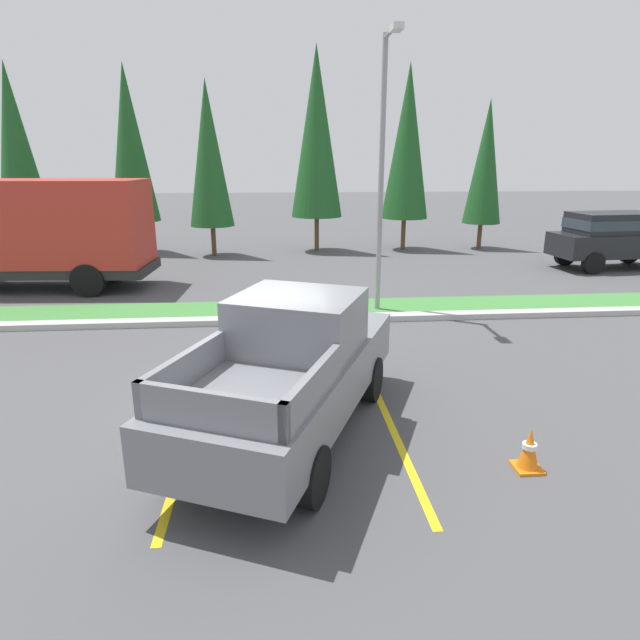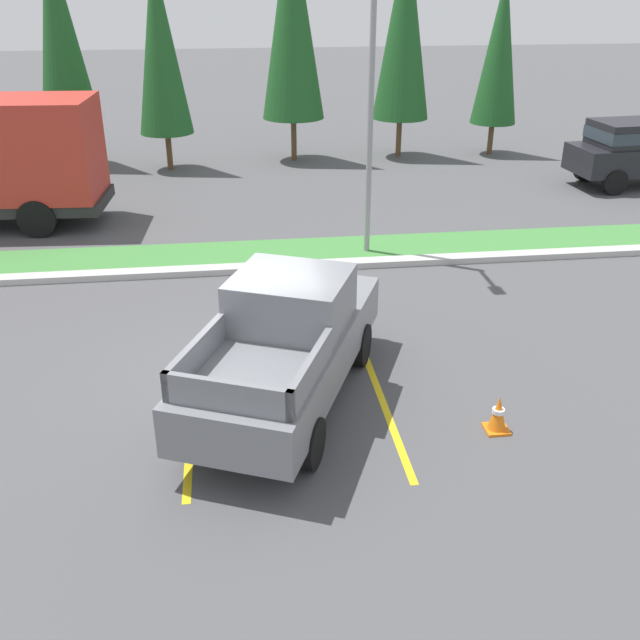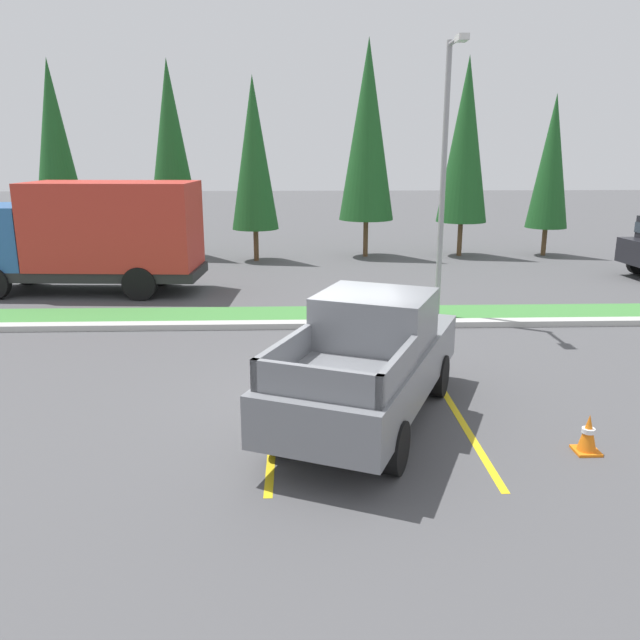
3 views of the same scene
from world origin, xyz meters
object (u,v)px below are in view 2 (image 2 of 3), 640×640
at_px(cypress_tree_far_right, 500,48).
at_px(cypress_tree_left_inner, 59,30).
at_px(traffic_cone, 498,414).
at_px(street_light, 373,88).
at_px(cypress_tree_right_inner, 292,14).
at_px(cypress_tree_center, 160,44).
at_px(pickup_truck_main, 287,343).
at_px(cypress_tree_rightmost, 404,24).

bearing_deg(cypress_tree_far_right, cypress_tree_left_inner, 179.50).
height_order(cypress_tree_far_right, traffic_cone, cypress_tree_far_right).
bearing_deg(street_light, traffic_cone, -85.99).
distance_m(cypress_tree_right_inner, traffic_cone, 18.69).
bearing_deg(cypress_tree_center, pickup_truck_main, -79.96).
bearing_deg(pickup_truck_main, cypress_tree_far_right, 61.05).
height_order(cypress_tree_left_inner, cypress_tree_far_right, cypress_tree_left_inner).
relative_size(street_light, traffic_cone, 11.48).
bearing_deg(street_light, cypress_tree_right_inner, 94.78).
height_order(pickup_truck_main, cypress_tree_rightmost, cypress_tree_rightmost).
bearing_deg(cypress_tree_center, traffic_cone, -71.03).
distance_m(pickup_truck_main, traffic_cone, 3.44).
bearing_deg(traffic_cone, street_light, 94.01).
distance_m(pickup_truck_main, cypress_tree_rightmost, 18.09).
xyz_separation_m(cypress_tree_rightmost, cypress_tree_far_right, (3.59, -0.04, -0.84)).
xyz_separation_m(street_light, cypress_tree_rightmost, (3.12, 10.31, 0.69)).
bearing_deg(cypress_tree_left_inner, cypress_tree_rightmost, -0.43).
bearing_deg(cypress_tree_center, cypress_tree_left_inner, 163.40).
bearing_deg(traffic_cone, cypress_tree_rightmost, 81.89).
bearing_deg(cypress_tree_left_inner, cypress_tree_right_inner, -1.17).
height_order(cypress_tree_left_inner, traffic_cone, cypress_tree_left_inner).
distance_m(cypress_tree_right_inner, cypress_tree_far_right, 7.66).
height_order(street_light, cypress_tree_rightmost, cypress_tree_rightmost).
xyz_separation_m(pickup_truck_main, cypress_tree_center, (-2.81, 15.87, 3.14)).
distance_m(pickup_truck_main, cypress_tree_right_inner, 17.27).
relative_size(cypress_tree_center, traffic_cone, 11.83).
bearing_deg(cypress_tree_far_right, cypress_tree_right_inner, -179.80).
distance_m(street_light, cypress_tree_center, 10.82).
distance_m(cypress_tree_center, traffic_cone, 18.57).
relative_size(cypress_tree_left_inner, cypress_tree_right_inner, 0.91).
relative_size(cypress_tree_left_inner, cypress_tree_center, 1.10).
relative_size(street_light, cypress_tree_left_inner, 0.88).
xyz_separation_m(cypress_tree_far_right, traffic_cone, (-6.16, -18.05, -3.55)).
bearing_deg(cypress_tree_rightmost, cypress_tree_center, -173.86).
relative_size(pickup_truck_main, cypress_tree_far_right, 0.85).
relative_size(cypress_tree_far_right, traffic_cone, 10.88).
height_order(pickup_truck_main, cypress_tree_left_inner, cypress_tree_left_inner).
bearing_deg(cypress_tree_far_right, street_light, -123.15).
bearing_deg(cypress_tree_left_inner, cypress_tree_center, -16.60).
height_order(cypress_tree_center, cypress_tree_rightmost, cypress_tree_rightmost).
bearing_deg(cypress_tree_right_inner, cypress_tree_left_inner, 178.83).
relative_size(street_light, cypress_tree_rightmost, 0.87).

